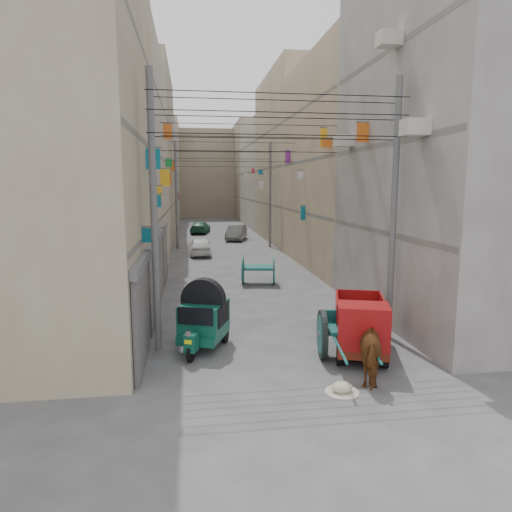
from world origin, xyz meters
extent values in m
plane|color=#464648|center=(0.00, 0.00, 0.00)|extent=(140.00, 140.00, 0.00)
cube|color=tan|center=(-8.00, 8.00, 6.50)|extent=(8.00, 10.00, 13.00)
cube|color=slate|center=(-4.12, 8.00, 3.20)|extent=(0.25, 9.80, 0.18)
cube|color=slate|center=(-4.12, 8.00, 6.20)|extent=(0.25, 9.80, 0.18)
cube|color=slate|center=(-4.12, 8.00, 9.20)|extent=(0.25, 9.80, 0.18)
cube|color=#B0A896|center=(-8.00, 19.00, 6.00)|extent=(8.00, 12.00, 12.00)
cube|color=slate|center=(-4.12, 19.00, 3.20)|extent=(0.25, 11.76, 0.18)
cube|color=slate|center=(-4.12, 19.00, 6.20)|extent=(0.25, 11.76, 0.18)
cube|color=slate|center=(-4.12, 19.00, 9.20)|extent=(0.25, 11.76, 0.18)
cube|color=gray|center=(-8.00, 32.00, 7.00)|extent=(8.00, 14.00, 14.00)
cube|color=slate|center=(-4.12, 32.00, 3.20)|extent=(0.25, 13.72, 0.18)
cube|color=slate|center=(-4.12, 32.00, 6.20)|extent=(0.25, 13.72, 0.18)
cube|color=slate|center=(-4.12, 32.00, 9.20)|extent=(0.25, 13.72, 0.18)
cube|color=#A8A29D|center=(-8.00, 46.00, 5.90)|extent=(8.00, 14.00, 11.80)
cube|color=slate|center=(-4.12, 46.00, 3.20)|extent=(0.25, 13.72, 0.18)
cube|color=slate|center=(-4.12, 46.00, 6.20)|extent=(0.25, 13.72, 0.18)
cube|color=slate|center=(-4.12, 46.00, 9.20)|extent=(0.25, 13.72, 0.18)
cube|color=tan|center=(-8.00, 59.00, 6.75)|extent=(8.00, 12.00, 13.50)
cube|color=slate|center=(-4.12, 59.00, 3.20)|extent=(0.25, 11.76, 0.18)
cube|color=slate|center=(-4.12, 59.00, 6.20)|extent=(0.25, 11.76, 0.18)
cube|color=slate|center=(-4.12, 59.00, 9.20)|extent=(0.25, 11.76, 0.18)
cube|color=#A8A29D|center=(8.00, 8.00, 6.50)|extent=(8.00, 10.00, 13.00)
cube|color=slate|center=(4.12, 8.00, 3.20)|extent=(0.25, 9.80, 0.18)
cube|color=slate|center=(4.12, 8.00, 6.20)|extent=(0.25, 9.80, 0.18)
cube|color=slate|center=(4.12, 8.00, 9.20)|extent=(0.25, 9.80, 0.18)
cube|color=tan|center=(8.00, 19.00, 6.00)|extent=(8.00, 12.00, 12.00)
cube|color=slate|center=(4.12, 19.00, 3.20)|extent=(0.25, 11.76, 0.18)
cube|color=slate|center=(4.12, 19.00, 6.20)|extent=(0.25, 11.76, 0.18)
cube|color=slate|center=(4.12, 19.00, 9.20)|extent=(0.25, 11.76, 0.18)
cube|color=tan|center=(8.00, 32.00, 7.00)|extent=(8.00, 14.00, 14.00)
cube|color=slate|center=(4.12, 32.00, 3.20)|extent=(0.25, 13.72, 0.18)
cube|color=slate|center=(4.12, 32.00, 6.20)|extent=(0.25, 13.72, 0.18)
cube|color=slate|center=(4.12, 32.00, 9.20)|extent=(0.25, 13.72, 0.18)
cube|color=#B0A896|center=(8.00, 46.00, 5.90)|extent=(8.00, 14.00, 11.80)
cube|color=slate|center=(4.12, 46.00, 3.20)|extent=(0.25, 13.72, 0.18)
cube|color=slate|center=(4.12, 46.00, 6.20)|extent=(0.25, 13.72, 0.18)
cube|color=slate|center=(4.12, 46.00, 9.20)|extent=(0.25, 13.72, 0.18)
cube|color=gray|center=(8.00, 59.00, 6.75)|extent=(8.00, 12.00, 13.50)
cube|color=slate|center=(4.12, 59.00, 3.20)|extent=(0.25, 11.76, 0.18)
cube|color=slate|center=(4.12, 59.00, 6.20)|extent=(0.25, 11.76, 0.18)
cube|color=slate|center=(4.12, 59.00, 9.20)|extent=(0.25, 11.76, 0.18)
cube|color=gray|center=(0.00, 66.00, 6.50)|extent=(22.00, 10.00, 13.00)
cube|color=#47474C|center=(-3.92, 4.80, 1.30)|extent=(0.12, 3.00, 2.60)
cube|color=#5E5E61|center=(-3.90, 4.80, 2.75)|extent=(0.18, 3.20, 0.25)
cube|color=#47474C|center=(-3.92, 8.50, 1.30)|extent=(0.12, 3.00, 2.60)
cube|color=#5E5E61|center=(-3.90, 8.50, 2.75)|extent=(0.18, 3.20, 0.25)
cube|color=#47474C|center=(-3.92, 12.20, 1.30)|extent=(0.12, 3.00, 2.60)
cube|color=#5E5E61|center=(-3.90, 12.20, 2.75)|extent=(0.18, 3.20, 0.25)
cube|color=#47474C|center=(-3.92, 16.00, 1.30)|extent=(0.12, 3.00, 2.60)
cube|color=#5E5E61|center=(-3.90, 16.00, 2.75)|extent=(0.18, 3.20, 0.25)
cube|color=#0C6C86|center=(3.81, 34.28, 5.98)|extent=(0.38, 0.08, 0.41)
cube|color=red|center=(-3.86, 41.61, 3.62)|extent=(0.27, 0.08, 0.71)
cube|color=#0C6C86|center=(-3.78, 6.43, 3.35)|extent=(0.44, 0.08, 0.42)
cube|color=yellow|center=(-3.77, 15.80, 5.17)|extent=(0.45, 0.08, 0.84)
cube|color=silver|center=(3.79, 44.88, 5.91)|extent=(0.41, 0.08, 0.59)
cube|color=#0C6C86|center=(-3.81, 9.76, 4.24)|extent=(0.38, 0.08, 0.44)
cube|color=silver|center=(3.78, 33.54, 4.85)|extent=(0.43, 0.08, 0.72)
cube|color=red|center=(3.86, 39.62, 6.25)|extent=(0.28, 0.08, 0.44)
cube|color=orange|center=(-3.76, 20.00, 7.85)|extent=(0.48, 0.08, 0.84)
cube|color=#0C6C86|center=(-3.85, 38.07, 3.67)|extent=(0.31, 0.08, 0.44)
cube|color=silver|center=(3.82, 19.02, 5.41)|extent=(0.35, 0.08, 0.45)
cube|color=#7C278F|center=(3.83, 22.65, 6.65)|extent=(0.34, 0.08, 0.79)
cube|color=yellow|center=(-3.86, 12.02, 4.50)|extent=(0.28, 0.08, 0.52)
cube|color=orange|center=(-3.86, 29.62, 6.26)|extent=(0.28, 0.08, 0.74)
cube|color=#0C6C86|center=(3.87, 18.51, 3.22)|extent=(0.26, 0.08, 0.80)
cube|color=#7C278F|center=(3.83, 9.37, 6.69)|extent=(0.34, 0.08, 0.55)
cube|color=#0C6C86|center=(-3.76, 8.55, 5.67)|extent=(0.47, 0.08, 0.67)
cube|color=#198A36|center=(-3.80, 21.15, 6.14)|extent=(0.40, 0.08, 0.47)
cube|color=orange|center=(-3.84, 21.66, 5.24)|extent=(0.32, 0.08, 0.55)
cube|color=orange|center=(3.76, 13.74, 6.73)|extent=(0.47, 0.08, 0.35)
cube|color=yellow|center=(3.84, 14.58, 7.07)|extent=(0.32, 0.08, 0.89)
cube|color=orange|center=(3.78, 9.29, 6.73)|extent=(0.44, 0.08, 0.69)
cube|color=silver|center=(-4.06, 6.00, 3.00)|extent=(0.10, 3.20, 0.80)
cube|color=red|center=(-4.06, 15.00, 3.00)|extent=(0.10, 3.20, 0.80)
cube|color=#198A36|center=(-4.06, 27.00, 3.00)|extent=(0.10, 3.20, 0.80)
cube|color=red|center=(-4.06, 39.00, 3.00)|extent=(0.10, 3.20, 0.80)
cube|color=red|center=(4.06, 6.00, 3.00)|extent=(0.10, 3.20, 0.80)
cube|color=#1857AC|center=(4.06, 15.00, 3.00)|extent=(0.10, 3.20, 0.80)
cube|color=#198A36|center=(4.06, 27.00, 3.00)|extent=(0.10, 3.20, 0.80)
cube|color=#198A36|center=(4.06, 39.00, 3.00)|extent=(0.10, 3.20, 0.80)
cube|color=beige|center=(3.65, 5.00, 6.40)|extent=(0.70, 0.55, 0.45)
cube|color=beige|center=(3.65, 11.00, 6.60)|extent=(0.70, 0.55, 0.45)
cube|color=beige|center=(3.65, 7.00, 9.30)|extent=(0.70, 0.55, 0.45)
cylinder|color=#5E5E61|center=(-3.60, 6.00, 4.00)|extent=(0.20, 0.20, 8.00)
cylinder|color=#5E5E61|center=(3.60, 6.00, 4.00)|extent=(0.20, 0.20, 8.00)
cylinder|color=#5E5E61|center=(-3.60, 28.00, 4.00)|extent=(0.20, 0.20, 8.00)
cylinder|color=#5E5E61|center=(3.60, 28.00, 4.00)|extent=(0.20, 0.20, 8.00)
cylinder|color=black|center=(0.00, 5.50, 6.20)|extent=(7.40, 0.02, 0.02)
cylinder|color=black|center=(0.00, 5.50, 6.80)|extent=(7.40, 0.02, 0.02)
cylinder|color=black|center=(0.00, 5.50, 7.30)|extent=(7.40, 0.02, 0.02)
cylinder|color=black|center=(0.00, 6.50, 6.20)|extent=(7.40, 0.02, 0.02)
cylinder|color=black|center=(0.00, 6.50, 6.80)|extent=(7.40, 0.02, 0.02)
cylinder|color=black|center=(0.00, 6.50, 7.30)|extent=(7.40, 0.02, 0.02)
cylinder|color=black|center=(0.00, 12.00, 6.20)|extent=(7.40, 0.02, 0.02)
cylinder|color=black|center=(0.00, 12.00, 6.80)|extent=(7.40, 0.02, 0.02)
cylinder|color=black|center=(0.00, 12.00, 7.30)|extent=(7.40, 0.02, 0.02)
cylinder|color=black|center=(0.00, 20.00, 6.20)|extent=(7.40, 0.02, 0.02)
cylinder|color=black|center=(0.00, 20.00, 6.80)|extent=(7.40, 0.02, 0.02)
cylinder|color=black|center=(0.00, 20.00, 7.30)|extent=(7.40, 0.02, 0.02)
cylinder|color=black|center=(0.00, 28.00, 6.20)|extent=(7.40, 0.02, 0.02)
cylinder|color=black|center=(0.00, 28.00, 6.80)|extent=(7.40, 0.02, 0.02)
cylinder|color=black|center=(0.00, 28.00, 7.30)|extent=(7.40, 0.02, 0.02)
cylinder|color=black|center=(-2.65, 4.82, 0.25)|extent=(0.27, 0.51, 0.51)
cylinder|color=black|center=(-2.53, 6.60, 0.25)|extent=(0.27, 0.51, 0.51)
cylinder|color=black|center=(-1.60, 6.26, 0.25)|extent=(0.27, 0.51, 0.51)
cube|color=#0D4D3B|center=(-2.25, 5.92, 0.43)|extent=(1.65, 2.00, 0.25)
cube|color=#0D4D3B|center=(-2.63, 4.86, 0.54)|extent=(0.44, 0.49, 0.50)
cylinder|color=silver|center=(-2.70, 4.66, 0.86)|extent=(0.17, 0.10, 0.16)
cube|color=#FAF60D|center=(-2.71, 4.65, 0.63)|extent=(0.20, 0.09, 0.11)
cube|color=#0D4D3B|center=(-2.23, 5.96, 0.95)|extent=(1.63, 1.84, 0.86)
cube|color=black|center=(-2.50, 5.23, 1.17)|extent=(0.99, 0.41, 0.50)
cube|color=black|center=(-2.79, 6.17, 1.04)|extent=(0.40, 1.03, 0.59)
cube|color=black|center=(-1.67, 5.76, 1.04)|extent=(0.40, 1.03, 0.59)
cube|color=silver|center=(-2.51, 5.20, 0.50)|extent=(1.08, 0.43, 0.05)
cylinder|color=black|center=(1.01, 4.60, 0.69)|extent=(0.36, 1.39, 1.38)
cylinder|color=#145853|center=(1.01, 4.60, 0.69)|extent=(0.33, 1.09, 1.08)
cylinder|color=#5E5E61|center=(1.01, 4.60, 0.69)|extent=(0.24, 0.21, 0.18)
cylinder|color=black|center=(2.27, 4.40, 0.69)|extent=(0.36, 1.39, 1.38)
cylinder|color=#145853|center=(2.27, 4.40, 0.69)|extent=(0.33, 1.09, 1.08)
cylinder|color=#5E5E61|center=(2.27, 4.40, 0.69)|extent=(0.24, 0.21, 0.18)
cylinder|color=#5E5E61|center=(1.64, 4.50, 0.69)|extent=(1.33, 0.28, 0.08)
cube|color=#145853|center=(1.64, 4.50, 0.87)|extent=(1.19, 1.23, 0.10)
cube|color=#145853|center=(1.72, 4.99, 1.08)|extent=(1.03, 0.24, 0.34)
cylinder|color=#145853|center=(1.06, 3.34, 0.79)|extent=(0.41, 2.25, 0.07)
cylinder|color=#145853|center=(1.84, 3.22, 0.79)|extent=(0.41, 2.25, 0.07)
cylinder|color=black|center=(1.34, 4.05, 0.30)|extent=(0.34, 0.62, 0.60)
cylinder|color=black|center=(1.93, 5.96, 0.30)|extent=(0.34, 0.62, 0.60)
cylinder|color=black|center=(2.47, 3.69, 0.30)|extent=(0.34, 0.62, 0.60)
cylinder|color=black|center=(3.06, 5.61, 0.30)|extent=(0.34, 0.62, 0.60)
cube|color=#591A0C|center=(2.20, 4.83, 0.50)|extent=(2.15, 3.26, 0.32)
cube|color=maroon|center=(1.89, 3.83, 1.14)|extent=(1.55, 1.31, 1.14)
cube|color=black|center=(1.76, 3.42, 1.23)|extent=(1.15, 0.40, 0.50)
cube|color=#591A0C|center=(2.35, 5.30, 0.75)|extent=(1.90, 2.32, 0.11)
cube|color=maroon|center=(1.71, 5.50, 1.14)|extent=(0.65, 1.93, 0.77)
cube|color=maroon|center=(2.98, 5.11, 1.14)|extent=(0.65, 1.93, 0.77)
cube|color=maroon|center=(2.64, 6.24, 1.14)|extent=(1.32, 0.46, 0.77)
cylinder|color=#145853|center=(-0.08, 14.61, 0.71)|extent=(0.31, 1.40, 1.41)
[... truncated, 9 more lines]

